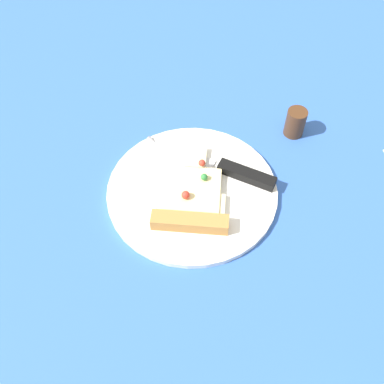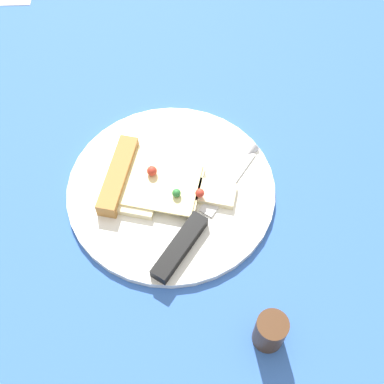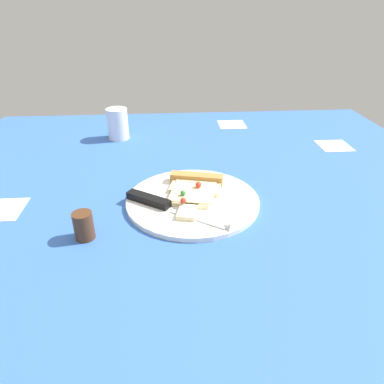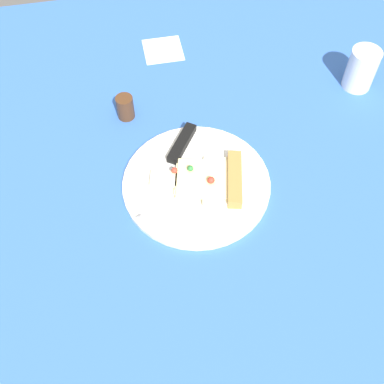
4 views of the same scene
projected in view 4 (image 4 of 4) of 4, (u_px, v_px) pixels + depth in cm
name	position (u px, v px, depth cm)	size (l,w,h in cm)	color
ground_plane	(198.00, 196.00, 94.10)	(132.13, 132.13, 3.00)	#3360B7
plate	(198.00, 184.00, 93.28)	(28.36, 28.36, 1.00)	white
pizza_slice	(211.00, 180.00, 92.15)	(18.73, 13.16, 2.66)	beige
knife	(173.00, 161.00, 95.01)	(15.21, 21.04, 2.45)	silver
drinking_glass	(361.00, 69.00, 105.15)	(6.37, 6.37, 9.34)	white
pepper_shaker	(125.00, 107.00, 101.55)	(3.61, 3.61, 5.31)	#4C2D19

